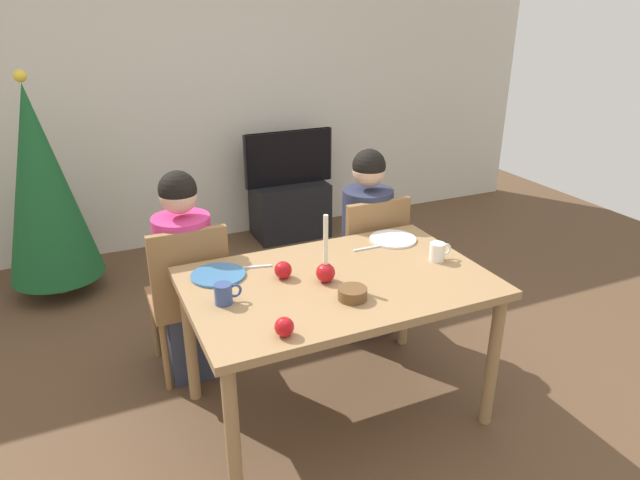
{
  "coord_description": "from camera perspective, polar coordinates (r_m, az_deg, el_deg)",
  "views": [
    {
      "loc": [
        -1.04,
        -2.11,
        1.94
      ],
      "look_at": [
        0.0,
        0.2,
        0.87
      ],
      "focal_mm": 31.72,
      "sensor_mm": 36.0,
      "label": 1
    }
  ],
  "objects": [
    {
      "name": "fork_left",
      "position": [
        2.76,
        -6.73,
        -2.72
      ],
      "size": [
        0.18,
        0.05,
        0.01
      ],
      "primitive_type": "cube",
      "rotation": [
        0.0,
        0.0,
        -0.22
      ],
      "color": "silver",
      "rests_on": "dining_table"
    },
    {
      "name": "plate_left",
      "position": [
        2.7,
        -10.23,
        -3.49
      ],
      "size": [
        0.26,
        0.26,
        0.01
      ],
      "primitive_type": "cylinder",
      "color": "teal",
      "rests_on": "dining_table"
    },
    {
      "name": "dining_table",
      "position": [
        2.68,
        1.76,
        -5.54
      ],
      "size": [
        1.4,
        0.9,
        0.75
      ],
      "color": "#99754C",
      "rests_on": "ground"
    },
    {
      "name": "mug_right",
      "position": [
        2.86,
        11.8,
        -1.16
      ],
      "size": [
        0.12,
        0.08,
        0.09
      ],
      "color": "white",
      "rests_on": "dining_table"
    },
    {
      "name": "bowl_walnuts",
      "position": [
        2.46,
        3.29,
        -5.42
      ],
      "size": [
        0.13,
        0.13,
        0.05
      ],
      "primitive_type": "cylinder",
      "color": "brown",
      "rests_on": "dining_table"
    },
    {
      "name": "tv",
      "position": [
        4.88,
        -3.16,
        8.28
      ],
      "size": [
        0.79,
        0.05,
        0.46
      ],
      "color": "black",
      "rests_on": "tv_stand"
    },
    {
      "name": "apple_by_left_plate",
      "position": [
        2.63,
        -3.74,
        -3.04
      ],
      "size": [
        0.08,
        0.08,
        0.08
      ],
      "primitive_type": "sphere",
      "color": "#AD1016",
      "rests_on": "dining_table"
    },
    {
      "name": "chair_right",
      "position": [
        3.44,
        4.91,
        -1.74
      ],
      "size": [
        0.4,
        0.4,
        0.9
      ],
      "color": "olive",
      "rests_on": "ground"
    },
    {
      "name": "back_wall",
      "position": [
        4.87,
        -12.07,
        14.86
      ],
      "size": [
        6.4,
        0.1,
        2.6
      ],
      "primitive_type": "cube",
      "color": "beige",
      "rests_on": "ground"
    },
    {
      "name": "candle_centerpiece",
      "position": [
        2.58,
        0.56,
        -2.87
      ],
      "size": [
        0.09,
        0.09,
        0.33
      ],
      "color": "red",
      "rests_on": "dining_table"
    },
    {
      "name": "ground_plane",
      "position": [
        3.05,
        1.61,
        -16.62
      ],
      "size": [
        7.68,
        7.68,
        0.0
      ],
      "primitive_type": "plane",
      "color": "brown"
    },
    {
      "name": "person_left_child",
      "position": [
        3.11,
        -13.29,
        -3.94
      ],
      "size": [
        0.3,
        0.3,
        1.17
      ],
      "color": "#33384C",
      "rests_on": "ground"
    },
    {
      "name": "fork_right",
      "position": [
        2.96,
        4.96,
        -0.81
      ],
      "size": [
        0.18,
        0.02,
        0.01
      ],
      "primitive_type": "cube",
      "rotation": [
        0.0,
        0.0,
        -0.01
      ],
      "color": "silver",
      "rests_on": "dining_table"
    },
    {
      "name": "mug_left",
      "position": [
        2.45,
        -9.63,
        -5.36
      ],
      "size": [
        0.12,
        0.08,
        0.09
      ],
      "color": "#33477F",
      "rests_on": "dining_table"
    },
    {
      "name": "christmas_tree",
      "position": [
        4.24,
        -26.27,
        5.01
      ],
      "size": [
        0.63,
        0.63,
        1.56
      ],
      "color": "brown",
      "rests_on": "ground"
    },
    {
      "name": "plate_right",
      "position": [
        3.08,
        7.36,
        0.1
      ],
      "size": [
        0.25,
        0.25,
        0.01
      ],
      "primitive_type": "cylinder",
      "color": "white",
      "rests_on": "dining_table"
    },
    {
      "name": "chair_left",
      "position": [
        3.11,
        -13.07,
        -5.14
      ],
      "size": [
        0.4,
        0.4,
        0.9
      ],
      "color": "olive",
      "rests_on": "ground"
    },
    {
      "name": "tv_stand",
      "position": [
        5.02,
        -3.05,
        3.08
      ],
      "size": [
        0.64,
        0.4,
        0.48
      ],
      "primitive_type": "cube",
      "color": "black",
      "rests_on": "ground"
    },
    {
      "name": "apple_near_candle",
      "position": [
        2.2,
        -3.63,
        -8.74
      ],
      "size": [
        0.08,
        0.08,
        0.08
      ],
      "primitive_type": "sphere",
      "color": "red",
      "rests_on": "dining_table"
    },
    {
      "name": "person_right_child",
      "position": [
        3.44,
        4.68,
        -0.66
      ],
      "size": [
        0.3,
        0.3,
        1.17
      ],
      "color": "#33384C",
      "rests_on": "ground"
    }
  ]
}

